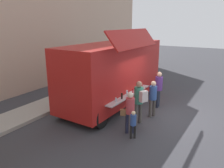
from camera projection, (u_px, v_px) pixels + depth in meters
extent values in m
plane|color=#38383D|center=(160.00, 115.00, 9.89)|extent=(60.00, 60.00, 0.00)
cube|color=#9E998E|center=(11.00, 120.00, 9.17)|extent=(28.00, 1.60, 0.15)
cube|color=#AE1C1A|center=(113.00, 72.00, 10.76)|extent=(6.43, 2.41, 2.75)
cube|color=#AE1C1A|center=(134.00, 39.00, 9.07)|extent=(3.52, 0.73, 0.75)
cube|color=black|center=(126.00, 70.00, 9.61)|extent=(3.33, 0.20, 1.24)
cube|color=#B7B7BC|center=(130.00, 95.00, 9.80)|extent=(3.51, 0.46, 0.05)
cylinder|color=silver|center=(116.00, 100.00, 8.76)|extent=(0.07, 0.07, 0.19)
cylinder|color=black|center=(122.00, 96.00, 9.13)|extent=(0.08, 0.08, 0.25)
cylinder|color=silver|center=(127.00, 93.00, 9.57)|extent=(0.08, 0.08, 0.23)
cylinder|color=red|center=(133.00, 91.00, 9.96)|extent=(0.07, 0.07, 0.20)
cylinder|color=yellow|center=(138.00, 88.00, 10.33)|extent=(0.07, 0.07, 0.26)
cylinder|color=red|center=(142.00, 86.00, 10.78)|extent=(0.08, 0.08, 0.18)
cube|color=black|center=(141.00, 54.00, 13.17)|extent=(0.14, 1.89, 1.21)
cylinder|color=black|center=(121.00, 82.00, 13.61)|extent=(0.90, 0.28, 0.90)
cylinder|color=black|center=(150.00, 87.00, 12.61)|extent=(0.90, 0.28, 0.90)
cylinder|color=black|center=(65.00, 107.00, 9.58)|extent=(0.90, 0.28, 0.90)
cylinder|color=black|center=(100.00, 117.00, 8.58)|extent=(0.90, 0.28, 0.90)
cylinder|color=#305D39|center=(114.00, 73.00, 15.59)|extent=(0.60, 0.60, 1.04)
cylinder|color=#49443F|center=(150.00, 108.00, 9.55)|extent=(0.13, 0.13, 0.80)
cylinder|color=#49443F|center=(154.00, 107.00, 9.66)|extent=(0.13, 0.13, 0.80)
cylinder|color=#2E4C8F|center=(153.00, 93.00, 9.42)|extent=(0.33, 0.33, 0.60)
sphere|color=#D6A786|center=(154.00, 84.00, 9.30)|extent=(0.22, 0.22, 0.22)
cylinder|color=#4B4741|center=(136.00, 114.00, 8.87)|extent=(0.14, 0.14, 0.88)
cylinder|color=#4B4741|center=(140.00, 113.00, 9.00)|extent=(0.14, 0.14, 0.88)
cylinder|color=#33836A|center=(139.00, 95.00, 8.73)|extent=(0.37, 0.37, 0.67)
sphere|color=#9C6A53|center=(139.00, 84.00, 8.60)|extent=(0.25, 0.25, 0.25)
cube|color=beige|center=(144.00, 96.00, 8.50)|extent=(0.35, 0.30, 0.43)
cylinder|color=#202238|center=(127.00, 123.00, 8.15)|extent=(0.13, 0.13, 0.79)
cylinder|color=#202238|center=(132.00, 123.00, 8.16)|extent=(0.13, 0.13, 0.79)
cylinder|color=#B0393F|center=(130.00, 106.00, 7.97)|extent=(0.33, 0.33, 0.60)
sphere|color=beige|center=(130.00, 95.00, 7.86)|extent=(0.22, 0.22, 0.22)
cube|color=brown|center=(123.00, 112.00, 8.02)|extent=(0.22, 0.24, 0.23)
cylinder|color=#1F2434|center=(157.00, 99.00, 10.59)|extent=(0.14, 0.14, 0.87)
cylinder|color=#1F2434|center=(158.00, 98.00, 10.80)|extent=(0.14, 0.14, 0.87)
cylinder|color=#552D7C|center=(159.00, 83.00, 10.49)|extent=(0.36, 0.36, 0.66)
sphere|color=#D5A485|center=(159.00, 74.00, 10.37)|extent=(0.24, 0.24, 0.24)
cylinder|color=black|center=(131.00, 132.00, 7.79)|extent=(0.08, 0.08, 0.52)
cylinder|color=black|center=(135.00, 132.00, 7.81)|extent=(0.08, 0.08, 0.52)
cylinder|color=#2C488A|center=(133.00, 120.00, 7.68)|extent=(0.21, 0.21, 0.39)
sphere|color=beige|center=(133.00, 113.00, 7.60)|extent=(0.15, 0.15, 0.15)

